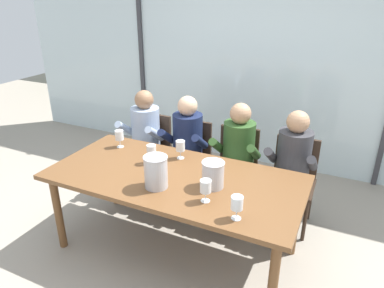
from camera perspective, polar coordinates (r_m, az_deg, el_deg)
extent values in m
plane|color=#9E9384|center=(4.16, 3.89, -8.49)|extent=(14.00, 14.00, 0.00)
cube|color=silver|center=(4.70, 9.63, 12.16)|extent=(7.35, 0.03, 2.60)
cube|color=#38383D|center=(5.36, -8.09, 13.65)|extent=(0.06, 0.06, 2.60)
cube|color=#386633|center=(8.82, 17.65, 15.09)|extent=(13.35, 2.40, 2.13)
cube|color=brown|center=(2.99, -2.89, -5.41)|extent=(2.15, 1.02, 0.04)
cylinder|color=brown|center=(3.45, -20.82, -10.33)|extent=(0.07, 0.07, 0.74)
cylinder|color=brown|center=(2.65, 12.95, -21.11)|extent=(0.07, 0.07, 0.74)
cylinder|color=brown|center=(3.96, -12.50, -4.67)|extent=(0.07, 0.07, 0.74)
cylinder|color=brown|center=(3.28, 16.36, -11.54)|extent=(0.07, 0.07, 0.74)
cube|color=#332319|center=(4.14, -7.32, -1.65)|extent=(0.46, 0.46, 0.03)
cube|color=#332319|center=(4.20, -5.93, 2.12)|extent=(0.42, 0.05, 0.42)
cylinder|color=#332319|center=(4.21, -10.77, -4.97)|extent=(0.04, 0.04, 0.44)
cylinder|color=#332319|center=(4.01, -6.45, -6.24)|extent=(0.04, 0.04, 0.44)
cylinder|color=#332319|center=(4.48, -7.79, -2.95)|extent=(0.04, 0.04, 0.44)
cylinder|color=#332319|center=(4.29, -3.63, -4.03)|extent=(0.04, 0.04, 0.44)
cube|color=#332319|center=(3.89, -0.83, -3.16)|extent=(0.47, 0.47, 0.03)
cube|color=#332319|center=(3.96, 0.27, 0.92)|extent=(0.42, 0.06, 0.42)
cylinder|color=#332319|center=(3.92, -4.48, -6.89)|extent=(0.04, 0.04, 0.44)
cylinder|color=#332319|center=(3.79, 0.74, -8.01)|extent=(0.04, 0.04, 0.44)
cylinder|color=#332319|center=(4.22, -2.19, -4.48)|extent=(0.04, 0.04, 0.44)
cylinder|color=#332319|center=(4.09, 2.69, -5.42)|extent=(0.04, 0.04, 0.44)
cube|color=#332319|center=(3.73, 6.66, -4.53)|extent=(0.46, 0.46, 0.03)
cube|color=#332319|center=(3.81, 7.67, -0.26)|extent=(0.42, 0.06, 0.42)
cylinder|color=#332319|center=(3.74, 2.83, -8.45)|extent=(0.04, 0.04, 0.44)
cylinder|color=#332319|center=(3.65, 8.52, -9.59)|extent=(0.04, 0.04, 0.44)
cylinder|color=#332319|center=(4.05, 4.68, -5.80)|extent=(0.04, 0.04, 0.44)
cylinder|color=#332319|center=(3.97, 9.93, -6.77)|extent=(0.04, 0.04, 0.44)
cube|color=#332319|center=(3.60, 15.65, -6.49)|extent=(0.45, 0.45, 0.03)
cube|color=#332319|center=(3.67, 16.55, -2.02)|extent=(0.42, 0.04, 0.42)
cylinder|color=#332319|center=(3.58, 11.68, -10.60)|extent=(0.04, 0.04, 0.44)
cylinder|color=#332319|center=(3.54, 17.77, -11.74)|extent=(0.04, 0.04, 0.44)
cylinder|color=#332319|center=(3.90, 12.99, -7.67)|extent=(0.04, 0.04, 0.44)
cylinder|color=#332319|center=(3.86, 18.55, -8.67)|extent=(0.04, 0.04, 0.44)
cylinder|color=#9EB2D1|center=(4.05, -7.48, 2.30)|extent=(0.33, 0.33, 0.52)
sphere|color=#936B4C|center=(3.94, -7.75, 7.11)|extent=(0.21, 0.21, 0.21)
cube|color=#47423D|center=(4.05, -9.84, -1.90)|extent=(0.14, 0.40, 0.13)
cube|color=#47423D|center=(3.96, -7.66, -2.37)|extent=(0.14, 0.40, 0.13)
cylinder|color=#47423D|center=(4.02, -11.16, -6.27)|extent=(0.10, 0.10, 0.47)
cylinder|color=#47423D|center=(3.93, -8.99, -6.85)|extent=(0.10, 0.10, 0.47)
cylinder|color=#9EB2D1|center=(4.05, -10.68, 2.46)|extent=(0.09, 0.33, 0.26)
cylinder|color=#9EB2D1|center=(3.86, -6.01, 1.66)|extent=(0.09, 0.33, 0.26)
cylinder|color=#192347|center=(3.81, -0.70, 1.07)|extent=(0.34, 0.34, 0.52)
sphere|color=#DBAD89|center=(3.69, -0.73, 6.17)|extent=(0.21, 0.21, 0.21)
cube|color=#47423D|center=(3.78, -3.13, -3.44)|extent=(0.15, 0.41, 0.13)
cube|color=#47423D|center=(3.72, -0.61, -3.93)|extent=(0.15, 0.41, 0.13)
cylinder|color=#47423D|center=(3.75, -4.36, -8.18)|extent=(0.10, 0.10, 0.47)
cylinder|color=#47423D|center=(3.68, -1.82, -8.76)|extent=(0.10, 0.10, 0.47)
cylinder|color=#192347|center=(3.77, -4.08, 1.21)|extent=(0.10, 0.33, 0.26)
cylinder|color=#192347|center=(3.63, 1.31, 0.34)|extent=(0.10, 0.33, 0.26)
cylinder|color=#2D5123|center=(3.61, 7.55, -0.44)|extent=(0.33, 0.33, 0.52)
sphere|color=tan|center=(3.48, 7.86, 4.89)|extent=(0.21, 0.21, 0.21)
cube|color=#47423D|center=(3.58, 5.00, -5.20)|extent=(0.14, 0.40, 0.13)
cube|color=#47423D|center=(3.53, 7.76, -5.75)|extent=(0.14, 0.40, 0.13)
cylinder|color=#47423D|center=(3.55, 3.75, -10.23)|extent=(0.10, 0.10, 0.47)
cylinder|color=#47423D|center=(3.50, 6.56, -10.86)|extent=(0.10, 0.10, 0.47)
cylinder|color=#2D5123|center=(3.55, 4.07, -0.27)|extent=(0.09, 0.33, 0.26)
cylinder|color=#2D5123|center=(3.45, 10.00, -1.31)|extent=(0.09, 0.33, 0.26)
cylinder|color=#38383D|center=(3.50, 16.10, -2.00)|extent=(0.33, 0.33, 0.52)
sphere|color=tan|center=(3.37, 16.77, 3.45)|extent=(0.21, 0.21, 0.21)
cube|color=#47423D|center=(3.46, 13.48, -6.91)|extent=(0.14, 0.40, 0.13)
cube|color=#47423D|center=(3.43, 16.41, -7.50)|extent=(0.14, 0.40, 0.13)
cylinder|color=#47423D|center=(3.43, 12.25, -12.12)|extent=(0.10, 0.10, 0.47)
cylinder|color=#47423D|center=(3.40, 15.23, -12.77)|extent=(0.10, 0.10, 0.47)
cylinder|color=#38383D|center=(3.42, 12.63, -1.80)|extent=(0.09, 0.33, 0.26)
cylinder|color=#38383D|center=(3.36, 18.89, -2.99)|extent=(0.09, 0.33, 0.26)
cylinder|color=#B7B7BC|center=(2.77, -5.85, -4.55)|extent=(0.18, 0.18, 0.26)
torus|color=silver|center=(2.71, -5.97, -2.14)|extent=(0.19, 0.19, 0.01)
cylinder|color=#B7B7BC|center=(2.77, 3.40, -4.97)|extent=(0.17, 0.17, 0.21)
torus|color=silver|center=(2.72, 3.45, -3.01)|extent=(0.18, 0.18, 0.01)
cylinder|color=silver|center=(2.47, 7.14, -11.82)|extent=(0.07, 0.07, 0.00)
cylinder|color=silver|center=(2.45, 7.18, -11.06)|extent=(0.01, 0.01, 0.07)
cylinder|color=silver|center=(2.41, 7.29, -9.40)|extent=(0.08, 0.08, 0.09)
cylinder|color=#E0D184|center=(2.42, 7.25, -9.92)|extent=(0.07, 0.07, 0.04)
cylinder|color=silver|center=(2.64, 2.18, -9.15)|extent=(0.07, 0.07, 0.00)
cylinder|color=silver|center=(2.62, 2.19, -8.42)|extent=(0.01, 0.01, 0.07)
cylinder|color=silver|center=(2.57, 2.22, -6.82)|extent=(0.08, 0.08, 0.09)
cylinder|color=maroon|center=(2.59, 2.21, -7.32)|extent=(0.07, 0.07, 0.04)
cylinder|color=silver|center=(3.27, -1.87, -2.27)|extent=(0.07, 0.07, 0.00)
cylinder|color=silver|center=(3.26, -1.87, -1.64)|extent=(0.01, 0.01, 0.07)
cylinder|color=silver|center=(3.22, -1.89, -0.27)|extent=(0.08, 0.08, 0.09)
cylinder|color=silver|center=(3.20, -6.48, -3.02)|extent=(0.07, 0.07, 0.00)
cylinder|color=silver|center=(3.19, -6.51, -2.38)|extent=(0.01, 0.01, 0.07)
cylinder|color=silver|center=(3.15, -6.58, -0.99)|extent=(0.08, 0.08, 0.09)
cylinder|color=#560C1E|center=(3.16, -6.56, -1.43)|extent=(0.07, 0.07, 0.04)
cylinder|color=silver|center=(3.58, -11.50, -0.43)|extent=(0.07, 0.07, 0.00)
cylinder|color=silver|center=(3.56, -11.55, 0.15)|extent=(0.01, 0.01, 0.07)
cylinder|color=silver|center=(3.53, -11.66, 1.42)|extent=(0.08, 0.08, 0.09)
cylinder|color=#560C1E|center=(3.54, -11.63, 1.02)|extent=(0.07, 0.07, 0.04)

